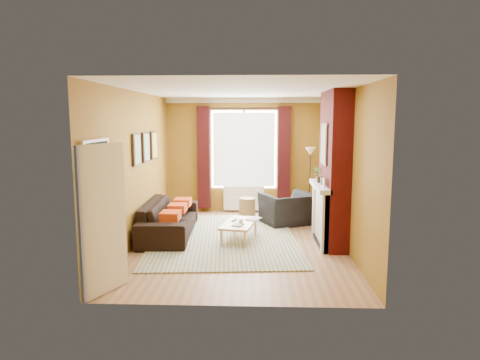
# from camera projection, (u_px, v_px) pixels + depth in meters

# --- Properties ---
(ground) EXTENTS (5.50, 5.50, 0.00)m
(ground) POSITION_uv_depth(u_px,v_px,m) (239.00, 242.00, 8.03)
(ground) COLOR brown
(ground) RESTS_ON ground
(room_walls) EXTENTS (3.82, 5.54, 2.83)m
(room_walls) POSITION_uv_depth(u_px,v_px,m) (273.00, 168.00, 8.08)
(room_walls) COLOR #88601A
(room_walls) RESTS_ON ground
(striped_rug) EXTENTS (3.04, 4.00, 0.02)m
(striped_rug) POSITION_uv_depth(u_px,v_px,m) (224.00, 237.00, 8.32)
(striped_rug) COLOR teal
(striped_rug) RESTS_ON ground
(sofa) EXTENTS (1.01, 2.38, 0.68)m
(sofa) POSITION_uv_depth(u_px,v_px,m) (169.00, 218.00, 8.50)
(sofa) COLOR black
(sofa) RESTS_ON ground
(armchair) EXTENTS (1.34, 1.28, 0.68)m
(armchair) POSITION_uv_depth(u_px,v_px,m) (288.00, 209.00, 9.38)
(armchair) COLOR black
(armchair) RESTS_ON ground
(coffee_table) EXTENTS (0.74, 1.16, 0.36)m
(coffee_table) POSITION_uv_depth(u_px,v_px,m) (239.00, 224.00, 8.10)
(coffee_table) COLOR tan
(coffee_table) RESTS_ON ground
(wicker_stool) EXTENTS (0.45, 0.45, 0.48)m
(wicker_stool) POSITION_uv_depth(u_px,v_px,m) (247.00, 208.00, 9.95)
(wicker_stool) COLOR olive
(wicker_stool) RESTS_ON ground
(floor_lamp) EXTENTS (0.27, 0.27, 1.65)m
(floor_lamp) POSITION_uv_depth(u_px,v_px,m) (310.00, 162.00, 9.88)
(floor_lamp) COLOR black
(floor_lamp) RESTS_ON ground
(book_a) EXTENTS (0.25, 0.29, 0.02)m
(book_a) POSITION_uv_depth(u_px,v_px,m) (234.00, 224.00, 7.90)
(book_a) COLOR #999999
(book_a) RESTS_ON coffee_table
(book_b) EXTENTS (0.34, 0.37, 0.02)m
(book_b) POSITION_uv_depth(u_px,v_px,m) (249.00, 218.00, 8.38)
(book_b) COLOR #999999
(book_b) RESTS_ON coffee_table
(mug) EXTENTS (0.11, 0.11, 0.09)m
(mug) POSITION_uv_depth(u_px,v_px,m) (241.00, 222.00, 7.93)
(mug) COLOR #999999
(mug) RESTS_ON coffee_table
(tv_remote) EXTENTS (0.10, 0.18, 0.02)m
(tv_remote) POSITION_uv_depth(u_px,v_px,m) (234.00, 220.00, 8.23)
(tv_remote) COLOR #29292C
(tv_remote) RESTS_ON coffee_table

